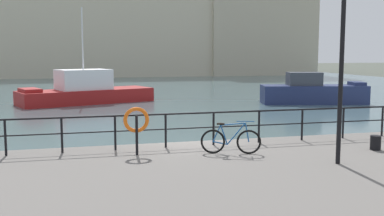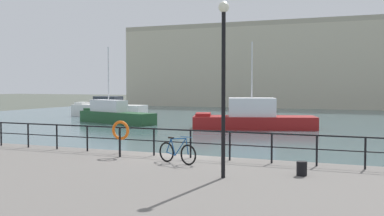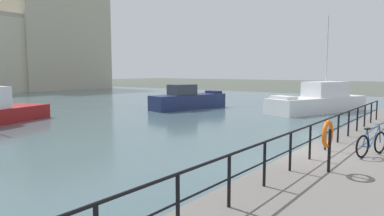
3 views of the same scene
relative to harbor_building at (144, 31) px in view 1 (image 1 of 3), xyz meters
name	(u,v)px [view 1 (image 1 of 3)]	position (x,y,z in m)	size (l,w,h in m)	color
ground_plane	(191,162)	(-7.26, -57.43, -6.77)	(240.00, 240.00, 0.00)	#4C5147
water_basin	(113,90)	(-7.26, -27.23, -6.76)	(80.00, 60.00, 0.01)	#476066
harbor_building	(144,31)	(0.00, 0.00, 0.00)	(67.31, 12.86, 17.41)	#C1B79E
moored_white_yacht	(313,92)	(5.54, -42.49, -5.94)	(7.61, 3.68, 2.22)	navy
moored_blue_motorboat	(85,91)	(-10.15, -38.15, -5.89)	(9.88, 5.92, 6.77)	maroon
quay_railing	(141,125)	(-9.05, -58.18, -5.33)	(23.54, 0.07, 1.08)	black
parked_bicycle	(231,141)	(-6.61, -59.58, -5.68)	(1.70, 0.62, 0.98)	black
mooring_bollard	(376,143)	(-2.14, -60.16, -5.85)	(0.32, 0.32, 0.44)	black
life_ring_stand	(136,122)	(-9.29, -58.98, -5.09)	(0.75, 0.16, 1.40)	black
quay_lamp_post	(342,40)	(-4.23, -61.44, -2.79)	(0.32, 0.32, 5.22)	black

